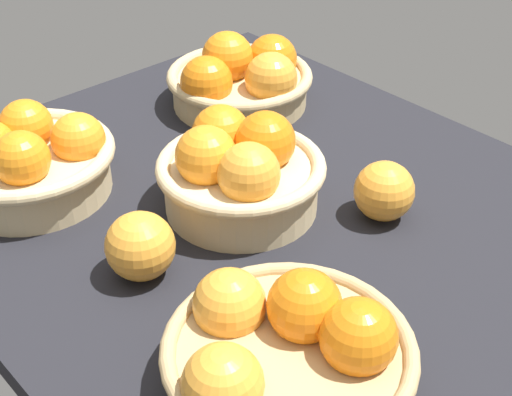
# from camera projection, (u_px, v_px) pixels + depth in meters

# --- Properties ---
(market_tray) EXTENTS (0.84, 0.72, 0.03)m
(market_tray) POSITION_uv_depth(u_px,v_px,m) (256.00, 212.00, 0.93)
(market_tray) COLOR black
(market_tray) RESTS_ON ground
(basket_far_right) EXTENTS (0.22, 0.22, 0.11)m
(basket_far_right) POSITION_uv_depth(u_px,v_px,m) (30.00, 160.00, 0.91)
(basket_far_right) COLOR #D3BC8C
(basket_far_right) RESTS_ON market_tray
(basket_near_right) EXTENTS (0.22, 0.22, 0.11)m
(basket_near_right) POSITION_uv_depth(u_px,v_px,m) (242.00, 79.00, 1.11)
(basket_near_right) COLOR tan
(basket_near_right) RESTS_ON market_tray
(basket_center) EXTENTS (0.21, 0.21, 0.12)m
(basket_center) POSITION_uv_depth(u_px,v_px,m) (239.00, 170.00, 0.88)
(basket_center) COLOR #D3BC8C
(basket_center) RESTS_ON market_tray
(basket_far_left) EXTENTS (0.23, 0.23, 0.10)m
(basket_far_left) POSITION_uv_depth(u_px,v_px,m) (286.00, 352.00, 0.66)
(basket_far_left) COLOR tan
(basket_far_left) RESTS_ON market_tray
(loose_orange_front_gap) EXTENTS (0.07, 0.07, 0.07)m
(loose_orange_front_gap) POSITION_uv_depth(u_px,v_px,m) (384.00, 191.00, 0.87)
(loose_orange_front_gap) COLOR #F49E33
(loose_orange_front_gap) RESTS_ON market_tray
(loose_orange_back_gap) EXTENTS (0.08, 0.08, 0.08)m
(loose_orange_back_gap) POSITION_uv_depth(u_px,v_px,m) (140.00, 246.00, 0.79)
(loose_orange_back_gap) COLOR #F49E33
(loose_orange_back_gap) RESTS_ON market_tray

